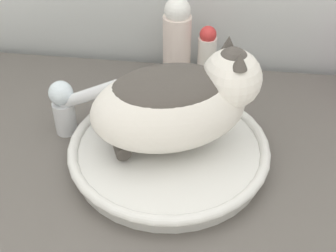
# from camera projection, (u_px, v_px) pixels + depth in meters

# --- Properties ---
(sink_basin) EXTENTS (0.38, 0.38, 0.04)m
(sink_basin) POSITION_uv_depth(u_px,v_px,m) (169.00, 150.00, 0.89)
(sink_basin) COLOR silver
(sink_basin) RESTS_ON vanity_counter
(cat) EXTENTS (0.33, 0.25, 0.20)m
(cat) POSITION_uv_depth(u_px,v_px,m) (177.00, 101.00, 0.82)
(cat) COLOR silver
(cat) RESTS_ON sink_basin
(faucet) EXTENTS (0.16, 0.07, 0.15)m
(faucet) POSITION_uv_depth(u_px,v_px,m) (69.00, 104.00, 0.92)
(faucet) COLOR silver
(faucet) RESTS_ON vanity_counter
(deodorant_stick) EXTENTS (0.04, 0.04, 0.14)m
(deodorant_stick) POSITION_uv_depth(u_px,v_px,m) (207.00, 53.00, 1.09)
(deodorant_stick) COLOR white
(deodorant_stick) RESTS_ON vanity_counter
(lotion_bottle_white) EXTENTS (0.07, 0.07, 0.20)m
(lotion_bottle_white) POSITION_uv_depth(u_px,v_px,m) (177.00, 39.00, 1.08)
(lotion_bottle_white) COLOR silver
(lotion_bottle_white) RESTS_ON vanity_counter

